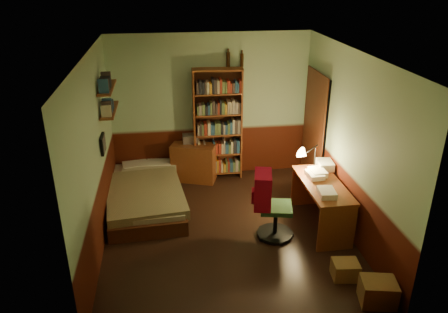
{
  "coord_description": "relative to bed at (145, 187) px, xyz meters",
  "views": [
    {
      "loc": [
        -0.79,
        -5.42,
        3.62
      ],
      "look_at": [
        0.0,
        0.25,
        1.1
      ],
      "focal_mm": 35.0,
      "sensor_mm": 36.0,
      "label": 1
    }
  ],
  "objects": [
    {
      "name": "bottle_right",
      "position": [
        1.74,
        0.99,
        1.82
      ],
      "size": [
        0.08,
        0.08,
        0.22
      ],
      "primitive_type": "cylinder",
      "rotation": [
        0.0,
        0.0,
        0.41
      ],
      "color": "black",
      "rests_on": "bookshelf"
    },
    {
      "name": "doorway",
      "position": [
        2.91,
        0.33,
        0.69
      ],
      "size": [
        0.06,
        0.9,
        2.0
      ],
      "primitive_type": "cube",
      "color": "black",
      "rests_on": "ground"
    },
    {
      "name": "wall_shelf_lower",
      "position": [
        -0.45,
        0.13,
        1.29
      ],
      "size": [
        0.2,
        0.9,
        0.03
      ],
      "primitive_type": "cube",
      "color": "brown",
      "rests_on": "wall_left"
    },
    {
      "name": "ceiling",
      "position": [
        1.19,
        -0.97,
        2.3
      ],
      "size": [
        3.5,
        4.0,
        0.02
      ],
      "primitive_type": "cube",
      "color": "silver",
      "rests_on": "wall_back"
    },
    {
      "name": "framed_picture",
      "position": [
        -0.53,
        -0.37,
        0.94
      ],
      "size": [
        0.04,
        0.32,
        0.26
      ],
      "primitive_type": "cube",
      "color": "black",
      "rests_on": "wall_left"
    },
    {
      "name": "bed",
      "position": [
        0.0,
        0.0,
        0.0
      ],
      "size": [
        1.23,
        2.15,
        0.62
      ],
      "primitive_type": "cube",
      "rotation": [
        0.0,
        0.0,
        0.06
      ],
      "color": "olive",
      "rests_on": "ground"
    },
    {
      "name": "cardboard_box_b",
      "position": [
        2.52,
        -2.21,
        -0.2
      ],
      "size": [
        0.35,
        0.3,
        0.23
      ],
      "primitive_type": "cube",
      "rotation": [
        0.0,
        0.0,
        -0.11
      ],
      "color": "olive",
      "rests_on": "ground"
    },
    {
      "name": "red_jacket",
      "position": [
        1.76,
        -0.94,
        1.05
      ],
      "size": [
        0.24,
        0.43,
        0.5
      ],
      "primitive_type": "cube",
      "rotation": [
        0.0,
        0.0,
        -0.02
      ],
      "color": "#A90B23",
      "rests_on": "office_chair"
    },
    {
      "name": "door_trim",
      "position": [
        2.88,
        0.33,
        0.69
      ],
      "size": [
        0.02,
        0.98,
        2.08
      ],
      "primitive_type": "cube",
      "color": "#411E10",
      "rests_on": "ground"
    },
    {
      "name": "wall_left",
      "position": [
        -0.57,
        -0.97,
        0.99
      ],
      "size": [
        0.02,
        4.0,
        2.6
      ],
      "primitive_type": "cube",
      "color": "#94B68E",
      "rests_on": "ground"
    },
    {
      "name": "wall_front",
      "position": [
        1.19,
        -2.98,
        0.99
      ],
      "size": [
        3.5,
        0.02,
        2.6
      ],
      "primitive_type": "cube",
      "color": "#94B68E",
      "rests_on": "ground"
    },
    {
      "name": "bookshelf",
      "position": [
        1.3,
        0.88,
        0.7
      ],
      "size": [
        0.88,
        0.33,
        2.02
      ],
      "primitive_type": "cube",
      "rotation": [
        0.0,
        0.0,
        -0.07
      ],
      "color": "brown",
      "rests_on": "ground"
    },
    {
      "name": "floor",
      "position": [
        1.19,
        -0.97,
        -0.32
      ],
      "size": [
        3.5,
        4.0,
        0.02
      ],
      "primitive_type": "cube",
      "color": "black",
      "rests_on": "ground"
    },
    {
      "name": "desk",
      "position": [
        2.61,
        -1.0,
        0.04
      ],
      "size": [
        0.56,
        1.33,
        0.71
      ],
      "primitive_type": "cube",
      "rotation": [
        0.0,
        0.0,
        0.01
      ],
      "color": "brown",
      "rests_on": "ground"
    },
    {
      "name": "wall_shelf_upper",
      "position": [
        -0.45,
        0.13,
        1.64
      ],
      "size": [
        0.2,
        0.9,
        0.03
      ],
      "primitive_type": "cube",
      "color": "brown",
      "rests_on": "wall_left"
    },
    {
      "name": "wall_right",
      "position": [
        2.95,
        -0.97,
        0.99
      ],
      "size": [
        0.02,
        4.0,
        2.6
      ],
      "primitive_type": "cube",
      "color": "#94B68E",
      "rests_on": "ground"
    },
    {
      "name": "mini_stereo",
      "position": [
        0.81,
        0.92,
        0.45
      ],
      "size": [
        0.27,
        0.21,
        0.15
      ],
      "primitive_type": "cube",
      "rotation": [
        0.0,
        0.0,
        0.0
      ],
      "color": "#B2B2B7",
      "rests_on": "dresser"
    },
    {
      "name": "bottle_left",
      "position": [
        1.5,
        0.99,
        1.83
      ],
      "size": [
        0.07,
        0.07,
        0.25
      ],
      "primitive_type": "cylinder",
      "rotation": [
        0.0,
        0.0,
        0.06
      ],
      "color": "black",
      "rests_on": "bookshelf"
    },
    {
      "name": "dresser",
      "position": [
        0.85,
        0.8,
        0.03
      ],
      "size": [
        0.86,
        0.62,
        0.69
      ],
      "primitive_type": "cube",
      "rotation": [
        0.0,
        0.0,
        -0.33
      ],
      "color": "brown",
      "rests_on": "ground"
    },
    {
      "name": "desk_lamp",
      "position": [
        2.64,
        -0.49,
        0.66
      ],
      "size": [
        0.19,
        0.19,
        0.53
      ],
      "primitive_type": "cone",
      "rotation": [
        0.0,
        0.0,
        -0.24
      ],
      "color": "black",
      "rests_on": "desk"
    },
    {
      "name": "paper_stack",
      "position": [
        2.81,
        -0.51,
        0.46
      ],
      "size": [
        0.25,
        0.33,
        0.12
      ],
      "primitive_type": "cube",
      "rotation": [
        0.0,
        0.0,
        -0.09
      ],
      "color": "silver",
      "rests_on": "desk"
    },
    {
      "name": "office_chair",
      "position": [
        1.87,
        -1.18,
        0.24
      ],
      "size": [
        0.64,
        0.59,
        1.1
      ],
      "primitive_type": "cube",
      "rotation": [
        0.0,
        0.0,
        -0.21
      ],
      "color": "#254B26",
      "rests_on": "ground"
    },
    {
      "name": "wall_back",
      "position": [
        1.19,
        1.04,
        0.99
      ],
      "size": [
        3.5,
        0.02,
        2.6
      ],
      "primitive_type": "cube",
      "color": "#94B68E",
      "rests_on": "ground"
    },
    {
      "name": "cardboard_box_a",
      "position": [
        2.72,
        -2.68,
        -0.16
      ],
      "size": [
        0.45,
        0.39,
        0.3
      ],
      "primitive_type": "cube",
      "rotation": [
        0.0,
        0.0,
        -0.2
      ],
      "color": "olive",
      "rests_on": "ground"
    }
  ]
}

